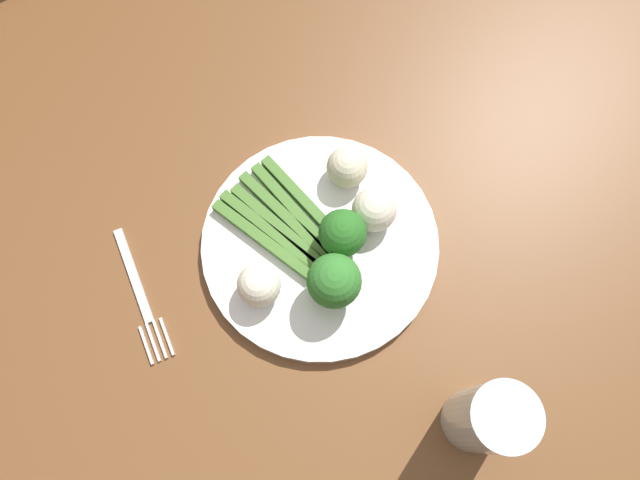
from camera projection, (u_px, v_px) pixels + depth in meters
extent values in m
cube|color=#B7A88E|center=(315.00, 330.00, 1.39)|extent=(6.00, 6.00, 0.02)
cube|color=brown|center=(310.00, 224.00, 0.70)|extent=(1.37, 0.98, 0.04)
cylinder|color=brown|center=(472.00, 0.00, 1.27)|extent=(0.07, 0.07, 0.70)
cube|color=brown|center=(35.00, 24.00, 1.11)|extent=(0.44, 0.44, 0.02)
cube|color=brown|center=(22.00, 11.00, 0.86)|extent=(0.38, 0.07, 0.40)
cylinder|color=brown|center=(113.00, 10.00, 1.41)|extent=(0.04, 0.04, 0.45)
cylinder|color=brown|center=(182.00, 109.00, 1.32)|extent=(0.04, 0.04, 0.45)
cylinder|color=brown|center=(48.00, 185.00, 1.26)|extent=(0.04, 0.04, 0.45)
cylinder|color=white|center=(320.00, 244.00, 0.66)|extent=(0.27, 0.27, 0.01)
cube|color=#47752D|center=(301.00, 203.00, 0.66)|extent=(0.04, 0.14, 0.01)
cube|color=#47752D|center=(293.00, 210.00, 0.66)|extent=(0.04, 0.14, 0.01)
cube|color=#47752D|center=(284.00, 216.00, 0.66)|extent=(0.05, 0.14, 0.01)
cube|color=#47752D|center=(277.00, 223.00, 0.66)|extent=(0.06, 0.14, 0.01)
cube|color=#47752D|center=(270.00, 232.00, 0.65)|extent=(0.07, 0.14, 0.01)
cube|color=#47752D|center=(263.00, 240.00, 0.65)|extent=(0.07, 0.13, 0.01)
cylinder|color=#568E33|center=(342.00, 242.00, 0.64)|extent=(0.02, 0.02, 0.02)
sphere|color=#286B23|center=(343.00, 233.00, 0.62)|extent=(0.05, 0.05, 0.05)
cylinder|color=#609E3D|center=(333.00, 289.00, 0.63)|extent=(0.02, 0.02, 0.02)
sphere|color=#337A2D|center=(334.00, 281.00, 0.60)|extent=(0.06, 0.06, 0.06)
sphere|color=beige|center=(347.00, 167.00, 0.66)|extent=(0.05, 0.05, 0.05)
sphere|color=silver|center=(374.00, 210.00, 0.64)|extent=(0.05, 0.05, 0.05)
sphere|color=white|center=(259.00, 285.00, 0.61)|extent=(0.05, 0.05, 0.05)
cube|color=silver|center=(134.00, 275.00, 0.66)|extent=(0.02, 0.12, 0.00)
cube|color=silver|center=(146.00, 345.00, 0.63)|extent=(0.01, 0.05, 0.00)
cube|color=silver|center=(153.00, 342.00, 0.63)|extent=(0.01, 0.05, 0.00)
cube|color=silver|center=(160.00, 339.00, 0.63)|extent=(0.01, 0.05, 0.00)
cube|color=silver|center=(167.00, 336.00, 0.63)|extent=(0.01, 0.05, 0.00)
cylinder|color=silver|center=(487.00, 419.00, 0.54)|extent=(0.06, 0.06, 0.13)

